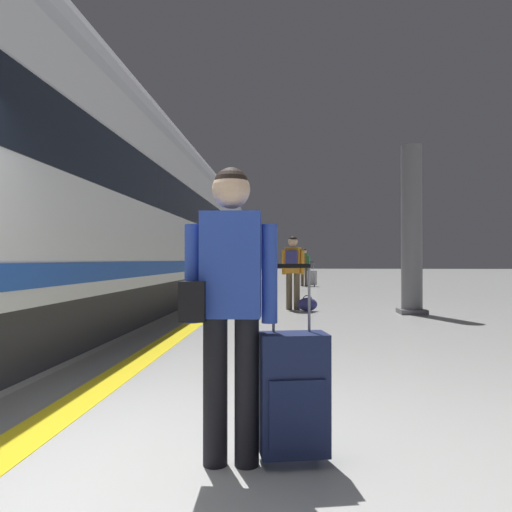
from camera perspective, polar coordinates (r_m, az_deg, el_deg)
name	(u,v)px	position (r m, az deg, el deg)	size (l,w,h in m)	color
ground_plane	(86,468)	(3.02, -19.68, -22.86)	(120.00, 120.00, 0.00)	silver
safety_line_strip	(224,303)	(12.72, -3.83, -5.64)	(0.36, 80.00, 0.01)	yellow
tactile_edge_band	(211,303)	(12.77, -5.40, -5.62)	(0.66, 80.00, 0.01)	slate
high_speed_train	(134,206)	(12.33, -14.43, 5.83)	(2.94, 28.52, 4.97)	#38383D
traveller_foreground	(228,293)	(2.68, -3.35, -4.39)	(0.53, 0.28, 1.67)	black
rolling_suitcase_foreground	(294,393)	(2.79, 4.52, -16.08)	(0.41, 0.30, 1.13)	#19234C
passenger_near	(293,266)	(11.00, 4.43, -1.20)	(0.52, 0.38, 1.70)	brown
duffel_bag_near	(307,304)	(10.78, 6.18, -5.78)	(0.44, 0.26, 0.36)	navy
passenger_mid	(304,264)	(21.00, 5.79, -0.93)	(0.50, 0.38, 1.65)	brown
suitcase_mid	(312,278)	(20.77, 6.71, -2.62)	(0.44, 0.37, 1.07)	#9E9EA3
platform_pillar	(412,233)	(10.70, 18.16, 2.63)	(0.56, 0.56, 3.60)	slate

